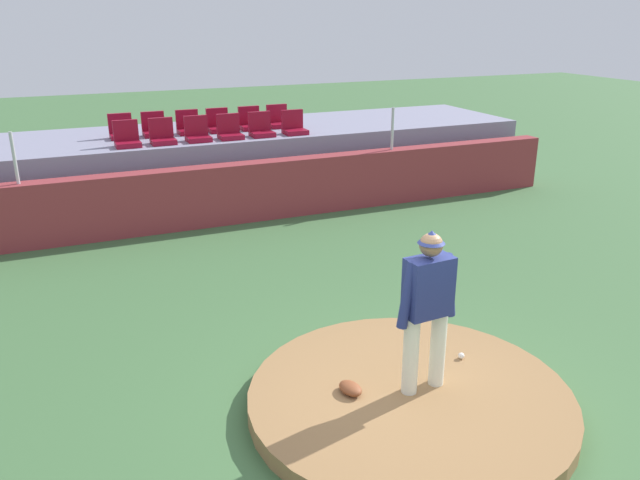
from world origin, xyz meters
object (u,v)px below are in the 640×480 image
(fielding_glove, at_px, (350,388))
(stadium_chair_8, at_px, (188,126))
(pitcher, at_px, (428,300))
(stadium_chair_0, at_px, (127,138))
(stadium_chair_5, at_px, (294,126))
(stadium_chair_6, at_px, (121,131))
(stadium_chair_3, at_px, (230,131))
(stadium_chair_7, at_px, (154,128))
(stadium_chair_4, at_px, (261,129))
(stadium_chair_1, at_px, (162,136))
(stadium_chair_10, at_px, (250,122))
(stadium_chair_11, at_px, (278,120))
(baseball, at_px, (461,356))
(stadium_chair_9, at_px, (219,124))
(stadium_chair_2, at_px, (197,133))

(fielding_glove, distance_m, stadium_chair_8, 8.78)
(fielding_glove, bearing_deg, pitcher, 64.08)
(stadium_chair_0, xyz_separation_m, stadium_chair_8, (1.41, 0.91, 0.00))
(stadium_chair_5, xyz_separation_m, stadium_chair_6, (-3.50, 0.95, 0.00))
(stadium_chair_0, bearing_deg, stadium_chair_8, -147.20)
(stadium_chair_3, relative_size, stadium_chair_7, 1.00)
(pitcher, bearing_deg, stadium_chair_3, 84.42)
(stadium_chair_0, bearing_deg, stadium_chair_4, -179.72)
(stadium_chair_1, bearing_deg, stadium_chair_0, 1.24)
(stadium_chair_10, bearing_deg, stadium_chair_3, 50.74)
(fielding_glove, height_order, stadium_chair_7, stadium_chair_7)
(stadium_chair_1, distance_m, stadium_chair_11, 2.93)
(stadium_chair_5, height_order, stadium_chair_10, same)
(stadium_chair_4, relative_size, stadium_chair_6, 1.00)
(stadium_chair_10, height_order, stadium_chair_11, same)
(baseball, height_order, stadium_chair_9, stadium_chair_9)
(stadium_chair_2, xyz_separation_m, stadium_chair_3, (0.67, -0.01, 0.00))
(stadium_chair_3, xyz_separation_m, stadium_chair_10, (0.73, 0.89, 0.00))
(stadium_chair_7, bearing_deg, stadium_chair_9, 178.52)
(fielding_glove, distance_m, stadium_chair_3, 7.93)
(stadium_chair_3, distance_m, stadium_chair_10, 1.15)
(stadium_chair_2, distance_m, stadium_chair_4, 1.37)
(stadium_chair_0, height_order, stadium_chair_4, same)
(stadium_chair_7, height_order, stadium_chair_10, same)
(stadium_chair_3, distance_m, stadium_chair_7, 1.68)
(stadium_chair_0, relative_size, stadium_chair_1, 1.00)
(stadium_chair_3, distance_m, stadium_chair_8, 1.13)
(pitcher, bearing_deg, stadium_chair_10, 79.87)
(stadium_chair_2, bearing_deg, stadium_chair_1, -0.14)
(pitcher, height_order, stadium_chair_9, same)
(fielding_glove, bearing_deg, baseball, 84.47)
(stadium_chair_6, bearing_deg, baseball, 106.95)
(stadium_chair_11, bearing_deg, stadium_chair_10, 2.81)
(stadium_chair_0, distance_m, stadium_chair_7, 1.15)
(stadium_chair_9, bearing_deg, stadium_chair_2, 52.69)
(fielding_glove, distance_m, stadium_chair_2, 7.90)
(stadium_chair_10, bearing_deg, stadium_chair_1, 22.45)
(pitcher, bearing_deg, fielding_glove, 160.16)
(stadium_chair_0, relative_size, stadium_chair_7, 1.00)
(stadium_chair_3, height_order, stadium_chair_10, same)
(pitcher, distance_m, stadium_chair_11, 9.04)
(stadium_chair_1, distance_m, stadium_chair_7, 0.92)
(fielding_glove, relative_size, stadium_chair_4, 0.60)
(stadium_chair_0, relative_size, stadium_chair_5, 1.00)
(stadium_chair_0, distance_m, stadium_chair_5, 3.51)
(stadium_chair_2, distance_m, stadium_chair_5, 2.11)
(pitcher, bearing_deg, stadium_chair_8, 88.85)
(pitcher, relative_size, fielding_glove, 5.88)
(baseball, relative_size, stadium_chair_0, 0.15)
(stadium_chair_1, distance_m, stadium_chair_6, 1.15)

